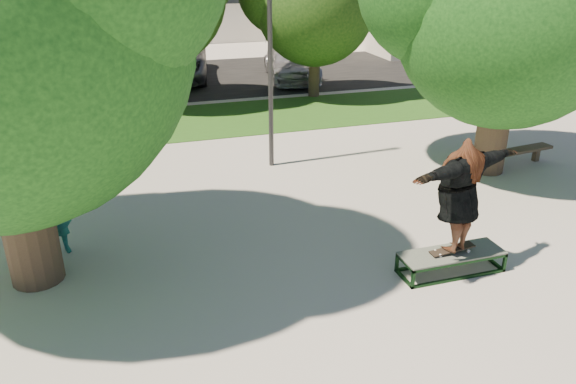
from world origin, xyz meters
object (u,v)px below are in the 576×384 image
object	(u,v)px
car_silver_b	(291,62)
bench	(508,153)
car_grey	(174,59)
lamppost	(270,39)
car_silver_a	(88,68)
grind_box	(451,262)
car_dark	(125,63)
bystander	(51,209)

from	to	relation	value
car_silver_b	bench	bearing A→B (deg)	-71.22
bench	car_grey	xyz separation A→B (m)	(-6.71, 13.09, 0.46)
lamppost	car_silver_a	distance (m)	11.87
grind_box	car_silver_b	size ratio (longest dim) A/B	0.38
car_dark	car_silver_b	bearing A→B (deg)	-20.39
car_silver_a	car_grey	size ratio (longest dim) A/B	0.73
bench	car_silver_a	bearing A→B (deg)	122.06
bench	car_silver_b	bearing A→B (deg)	93.14
car_silver_a	car_silver_b	size ratio (longest dim) A/B	0.89
grind_box	bystander	xyz separation A→B (m)	(-6.42, 2.71, 0.69)
lamppost	car_silver_b	size ratio (longest dim) A/B	1.28
grind_box	car_silver_b	bearing A→B (deg)	82.19
bench	car_dark	world-z (taller)	car_dark
grind_box	car_silver_b	xyz separation A→B (m)	(2.13, 15.54, 0.50)
car_dark	lamppost	bearing A→B (deg)	-81.54
car_silver_a	bystander	bearing A→B (deg)	-95.56
grind_box	car_grey	world-z (taller)	car_grey
car_grey	car_silver_a	bearing A→B (deg)	-162.40
grind_box	car_grey	xyz separation A→B (m)	(-2.54, 17.08, 0.62)
grind_box	bystander	world-z (taller)	bystander
car_silver_a	car_dark	distance (m)	1.58
lamppost	bench	size ratio (longest dim) A/B	2.25
lamppost	car_silver_b	xyz separation A→B (m)	(3.63, 9.67, -2.46)
bystander	bench	xyz separation A→B (m)	(10.59, 1.28, -0.54)
lamppost	bench	bearing A→B (deg)	-18.40
car_dark	car_grey	bearing A→B (deg)	-9.52
bench	car_silver_b	world-z (taller)	car_silver_b
bystander	bench	distance (m)	10.68
car_grey	car_silver_b	xyz separation A→B (m)	(4.67, -1.54, -0.11)
car_silver_a	car_grey	distance (m)	3.49
lamppost	car_silver_a	world-z (taller)	lamppost
grind_box	car_dark	distance (m)	17.78
car_dark	car_grey	size ratio (longest dim) A/B	0.78
car_dark	bystander	bearing A→B (deg)	-103.99
bystander	car_silver_a	bearing A→B (deg)	69.70
car_grey	car_silver_b	world-z (taller)	car_grey
lamppost	bystander	size ratio (longest dim) A/B	3.45
car_silver_b	car_grey	bearing A→B (deg)	170.58
grind_box	bystander	distance (m)	7.01
grind_box	car_dark	size ratio (longest dim) A/B	0.40
car_silver_a	grind_box	bearing A→B (deg)	-73.92
car_silver_a	car_dark	size ratio (longest dim) A/B	0.94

